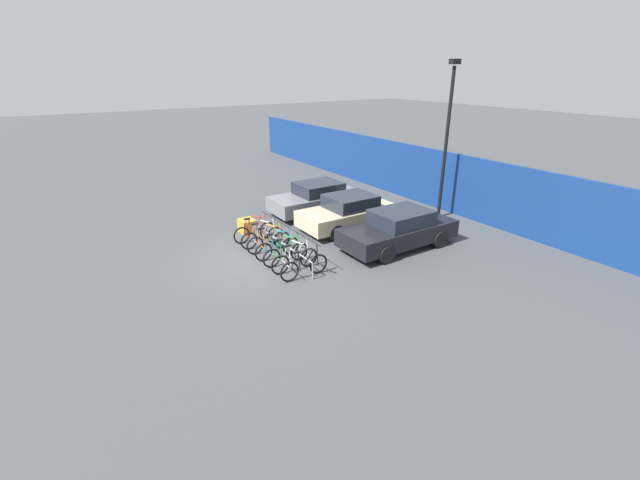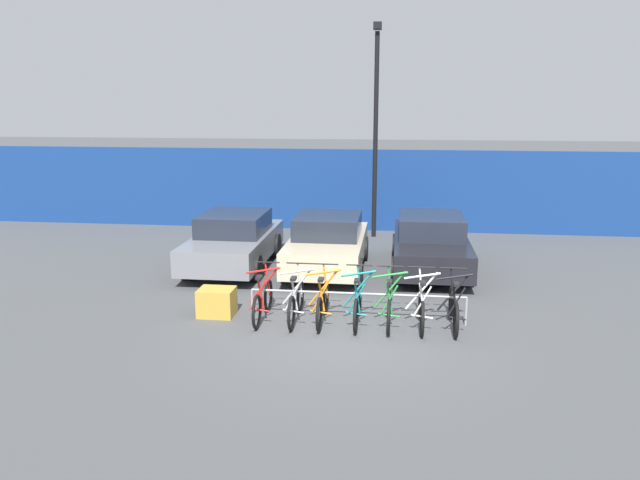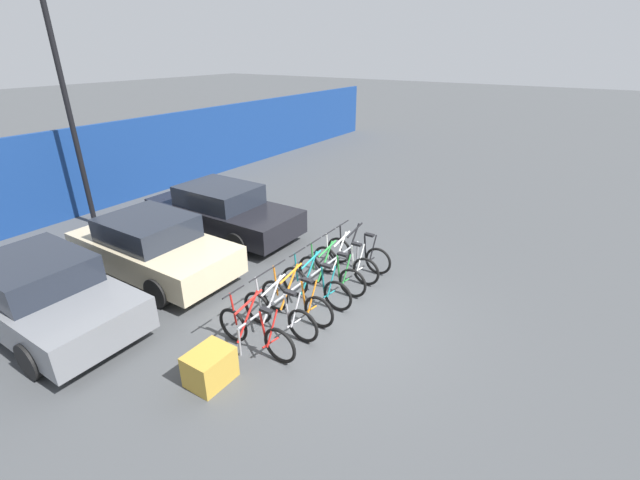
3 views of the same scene
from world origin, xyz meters
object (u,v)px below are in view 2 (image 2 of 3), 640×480
bicycle_silver (296,302)px  car_black (430,243)px  bicycle_teal (358,305)px  bicycle_orange (323,303)px  car_grey (234,241)px  cargo_crate (217,302)px  bike_rack (357,296)px  bicycle_black (454,308)px  bicycle_green (389,306)px  car_beige (328,243)px  lamp_post (376,121)px  bicycle_red (263,301)px  bicycle_white (421,307)px

bicycle_silver → car_black: 4.98m
bicycle_teal → car_black: size_ratio=0.39×
bicycle_orange → car_grey: 4.69m
bicycle_silver → bicycle_orange: size_ratio=1.00×
bicycle_teal → cargo_crate: size_ratio=2.44×
bicycle_orange → car_grey: bearing=123.6°
bike_rack → bicycle_silver: size_ratio=2.45×
car_grey → cargo_crate: (0.62, -3.68, -0.42)m
bicycle_black → bicycle_green: bearing=-178.2°
bicycle_silver → car_beige: size_ratio=0.42×
lamp_post → car_grey: bearing=-129.2°
car_beige → car_black: 2.59m
bicycle_teal → car_grey: size_ratio=0.41×
bicycle_green → car_black: (0.95, 4.14, 0.31)m
bike_rack → car_black: size_ratio=0.95×
bicycle_red → lamp_post: (1.83, 7.97, 3.20)m
bicycle_silver → bicycle_teal: size_ratio=1.00×
car_beige → cargo_crate: car_beige is taller
bicycle_black → cargo_crate: bearing=-179.6°
bicycle_black → car_black: bearing=95.2°
bicycle_red → lamp_post: 8.78m
lamp_post → cargo_crate: 8.97m
bicycle_teal → car_beige: size_ratio=0.42×
bicycle_white → car_black: (0.35, 4.14, 0.31)m
bike_rack → bicycle_white: bearing=-6.9°
bicycle_red → bicycle_white: size_ratio=1.00×
bike_rack → bicycle_teal: size_ratio=2.45×
car_black → bicycle_teal: bearing=-110.6°
bicycle_red → car_beige: 3.88m
bicycle_silver → car_grey: (-2.23, 3.79, 0.31)m
bike_rack → cargo_crate: 2.79m
bicycle_silver → bicycle_orange: (0.52, 0.00, 0.00)m
bicycle_black → cargo_crate: size_ratio=2.44×
bicycle_red → car_black: size_ratio=0.39×
bicycle_silver → cargo_crate: 1.62m
cargo_crate → bicycle_red: bearing=-6.5°
bicycle_red → car_grey: size_ratio=0.41×
bicycle_white → car_grey: (-4.63, 3.79, 0.31)m
bicycle_red → bicycle_black: 3.65m
bike_rack → bicycle_orange: bicycle_orange is taller
lamp_post → bike_rack: bearing=-90.0°
car_beige → cargo_crate: 4.11m
bicycle_teal → lamp_post: lamp_post is taller
bicycle_teal → car_black: 4.43m
bicycle_black → cargo_crate: bicycle_black is taller
bicycle_black → car_beige: bearing=128.4°
bike_rack → car_grey: 4.99m
bicycle_green → bicycle_white: size_ratio=1.00×
bicycle_black → car_grey: 6.46m
bicycle_white → car_black: size_ratio=0.39×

